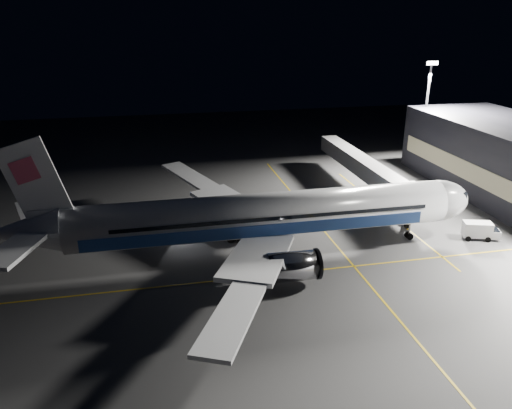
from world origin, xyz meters
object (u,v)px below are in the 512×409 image
Objects in this scene: jet_bridge at (367,169)px; safety_cone_a at (290,222)px; baggage_tug at (177,223)px; service_truck at (480,230)px; safety_cone_b at (264,237)px; airliner at (255,216)px; floodlight_mast_north at (427,105)px; safety_cone_c at (265,218)px.

jet_bridge reaches higher than safety_cone_a.
jet_bridge is 33.63m from baggage_tug.
service_truck reaches higher than baggage_tug.
jet_bridge reaches higher than safety_cone_b.
airliner is 11.98m from safety_cone_a.
floodlight_mast_north is 33.70× the size of safety_cone_a.
baggage_tug is 16.42m from safety_cone_a.
floodlight_mast_north is 49.54m from safety_cone_b.
floodlight_mast_north is (41.08, 31.99, 7.21)m from airliner.
service_truck reaches higher than safety_cone_a.
jet_bridge is 25.67m from safety_cone_b.
safety_cone_a is at bearing 50.52° from airliner.
airliner is 12.01× the size of service_truck.
safety_cone_c is (3.79, 10.89, -4.90)m from airliner.
safety_cone_c is at bearing -159.61° from jet_bridge.
service_truck is 1.82× the size of baggage_tug.
baggage_tug is at bearing -178.83° from service_truck.
safety_cone_b is at bearing -144.37° from floodlight_mast_north.
service_truck is (7.96, -20.19, -3.27)m from jet_bridge.
airliner is 31.34m from service_truck.
safety_cone_a is (6.96, 8.45, -4.86)m from airliner.
safety_cone_b is at bearing -146.27° from jet_bridge.
baggage_tug is at bearing -166.13° from jet_bridge.
jet_bridge is at bearing 20.39° from safety_cone_c.
jet_bridge is at bearing -142.26° from floodlight_mast_north.
service_truck is at bearing -3.94° from airliner.
service_truck is at bearing -11.95° from safety_cone_b.
baggage_tug is at bearing -156.49° from floodlight_mast_north.
floodlight_mast_north is 44.52m from safety_cone_c.
jet_bridge is 19.24m from safety_cone_a.
baggage_tug is at bearing -176.32° from safety_cone_c.
airliner is 6.61m from safety_cone_b.
floodlight_mast_north is 43.17m from safety_cone_a.
service_truck is 9.67× the size of safety_cone_c.
safety_cone_b reaches higher than safety_cone_c.
jet_bridge is 6.72× the size of service_truck.
jet_bridge reaches higher than baggage_tug.
floodlight_mast_north reaches higher than safety_cone_a.
baggage_tug is 4.59× the size of safety_cone_a.
jet_bridge is at bearing 33.73° from safety_cone_b.
jet_bridge is 24.06m from floodlight_mast_north.
baggage_tug is (-40.40, 12.18, -0.45)m from service_truck.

